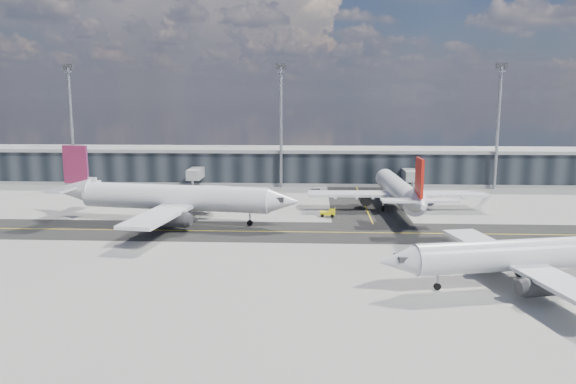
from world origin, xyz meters
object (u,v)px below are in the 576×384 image
(baggage_tug, at_px, (329,212))
(airliner_near, at_px, (532,255))
(service_van, at_px, (317,191))
(airliner_redtail, at_px, (399,190))
(airliner_af, at_px, (172,198))

(baggage_tug, bearing_deg, airliner_near, 37.99)
(service_van, bearing_deg, airliner_redtail, -65.25)
(airliner_near, distance_m, service_van, 64.63)
(airliner_near, distance_m, baggage_tug, 42.15)
(baggage_tug, height_order, service_van, baggage_tug)
(baggage_tug, distance_m, service_van, 24.24)
(baggage_tug, bearing_deg, airliner_redtail, 119.84)
(service_van, bearing_deg, baggage_tug, -100.37)
(airliner_af, xyz_separation_m, service_van, (25.02, 29.68, -3.64))
(airliner_near, relative_size, service_van, 7.63)
(airliner_redtail, xyz_separation_m, service_van, (-15.31, 18.23, -3.28))
(baggage_tug, bearing_deg, service_van, -169.35)
(service_van, bearing_deg, airliner_near, -82.96)
(airliner_near, xyz_separation_m, service_van, (-24.51, 59.73, -2.90))
(airliner_near, relative_size, baggage_tug, 13.00)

